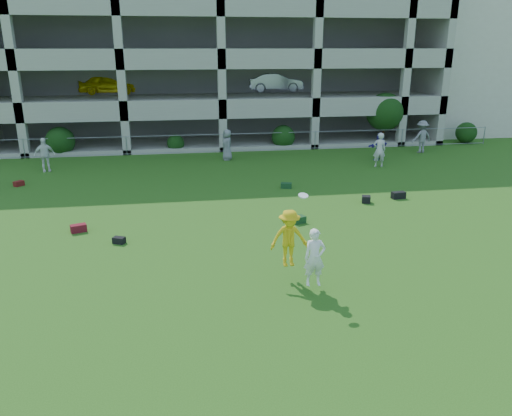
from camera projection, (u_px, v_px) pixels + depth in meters
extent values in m
plane|color=#235114|center=(287.00, 287.00, 13.96)|extent=(100.00, 100.00, 0.00)
cube|color=beige|center=(484.00, 64.00, 42.12)|extent=(16.00, 14.00, 10.00)
imported|color=white|center=(44.00, 155.00, 26.65)|extent=(1.15, 0.78, 1.82)
imported|color=gray|center=(227.00, 145.00, 29.39)|extent=(0.70, 0.96, 1.81)
imported|color=#2C2092|center=(379.00, 147.00, 29.40)|extent=(1.54, 1.06, 1.60)
imported|color=silver|center=(379.00, 150.00, 27.66)|extent=(0.76, 0.56, 1.92)
imported|color=gray|center=(422.00, 137.00, 31.40)|extent=(1.42, 0.98, 2.02)
cube|color=#5A0F12|center=(79.00, 228.00, 18.10)|extent=(0.62, 0.47, 0.28)
cube|color=black|center=(119.00, 240.00, 17.06)|extent=(0.47, 0.40, 0.22)
cube|color=#163B15|center=(298.00, 219.00, 19.04)|extent=(0.60, 0.52, 0.26)
cube|color=black|center=(366.00, 199.00, 21.48)|extent=(0.44, 0.44, 0.30)
cube|color=black|center=(398.00, 195.00, 22.08)|extent=(0.63, 0.37, 0.30)
cube|color=#57150E|center=(19.00, 184.00, 24.07)|extent=(0.50, 0.53, 0.24)
cube|color=#133417|center=(286.00, 185.00, 23.71)|extent=(0.56, 0.42, 0.25)
imported|color=gold|center=(289.00, 238.00, 14.06)|extent=(1.10, 0.65, 1.67)
imported|color=white|center=(315.00, 258.00, 13.50)|extent=(0.60, 0.40, 1.62)
cylinder|color=white|center=(303.00, 196.00, 13.28)|extent=(0.28, 0.27, 0.12)
cube|color=#9E998C|center=(207.00, 52.00, 42.87)|extent=(30.00, 0.50, 12.00)
cube|color=#9E998C|center=(403.00, 52.00, 38.71)|extent=(0.50, 14.00, 12.00)
cube|color=#9E998C|center=(215.00, 132.00, 38.34)|extent=(30.00, 14.00, 0.30)
cube|color=#9E998C|center=(214.00, 92.00, 37.41)|extent=(30.00, 14.00, 0.30)
cube|color=#9E998C|center=(213.00, 50.00, 36.48)|extent=(30.00, 14.00, 0.30)
cube|color=#9E998C|center=(212.00, 6.00, 35.56)|extent=(30.00, 14.00, 0.30)
cube|color=#9E998C|center=(223.00, 111.00, 31.16)|extent=(30.00, 0.30, 0.90)
cube|color=#9E998C|center=(222.00, 62.00, 30.23)|extent=(30.00, 0.30, 0.90)
cube|color=#9E998C|center=(220.00, 8.00, 29.31)|extent=(30.00, 0.30, 0.90)
cube|color=#9E998C|center=(11.00, 54.00, 28.42)|extent=(0.50, 0.50, 12.00)
cube|color=#9E998C|center=(120.00, 54.00, 29.30)|extent=(0.50, 0.50, 12.00)
cube|color=#9E998C|center=(221.00, 54.00, 30.19)|extent=(0.50, 0.50, 12.00)
cube|color=#9E998C|center=(317.00, 54.00, 31.08)|extent=(0.50, 0.50, 12.00)
cube|color=#9E998C|center=(408.00, 53.00, 31.96)|extent=(0.50, 0.50, 12.00)
cube|color=#605E59|center=(211.00, 52.00, 38.41)|extent=(29.00, 9.00, 11.60)
imported|color=yellow|center=(108.00, 84.00, 34.19)|extent=(3.98, 1.83, 1.32)
imported|color=#B0B2B7|center=(275.00, 82.00, 35.91)|extent=(4.04, 1.50, 1.32)
cylinder|color=gray|center=(24.00, 149.00, 29.85)|extent=(0.06, 0.06, 1.20)
cylinder|color=gray|center=(127.00, 146.00, 30.74)|extent=(0.06, 0.06, 1.20)
cylinder|color=gray|center=(223.00, 143.00, 31.62)|extent=(0.06, 0.06, 1.20)
cylinder|color=gray|center=(315.00, 140.00, 32.51)|extent=(0.06, 0.06, 1.20)
cylinder|color=gray|center=(402.00, 138.00, 33.39)|extent=(0.06, 0.06, 1.20)
cylinder|color=gray|center=(484.00, 135.00, 34.28)|extent=(0.06, 0.06, 1.20)
cylinder|color=gray|center=(223.00, 134.00, 31.45)|extent=(36.00, 0.04, 0.04)
cylinder|color=gray|center=(224.00, 151.00, 31.78)|extent=(36.00, 0.04, 0.04)
sphere|color=#163D11|center=(60.00, 141.00, 30.62)|extent=(1.76, 1.76, 1.76)
sphere|color=#163D11|center=(176.00, 143.00, 31.76)|extent=(1.10, 1.10, 1.10)
sphere|color=#163D11|center=(283.00, 137.00, 32.72)|extent=(1.54, 1.54, 1.54)
cylinder|color=#382314|center=(383.00, 131.00, 33.88)|extent=(0.16, 0.16, 1.96)
sphere|color=#163D11|center=(385.00, 112.00, 33.49)|extent=(2.52, 2.52, 2.52)
sphere|color=#163D11|center=(466.00, 133.00, 34.66)|extent=(1.43, 1.43, 1.43)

